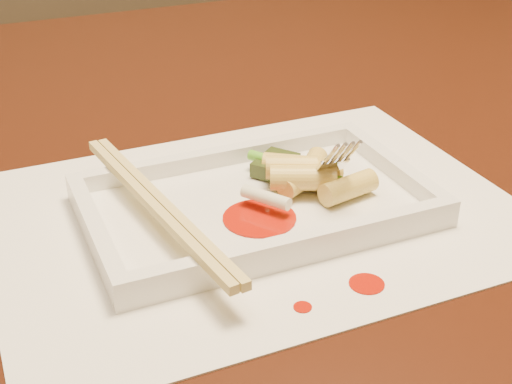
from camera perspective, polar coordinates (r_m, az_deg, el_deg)
name	(u,v)px	position (r m, az deg, el deg)	size (l,w,h in m)	color
table	(228,209)	(0.76, -2.27, -1.33)	(1.40, 0.90, 0.75)	black
placemat	(256,213)	(0.55, 0.00, -1.69)	(0.40, 0.30, 0.00)	white
sauce_splatter_a	(367,284)	(0.48, 8.85, -7.27)	(0.02, 0.02, 0.00)	#AF1405
sauce_splatter_b	(303,307)	(0.46, 3.75, -9.17)	(0.01, 0.01, 0.00)	#AF1405
plate_base	(256,208)	(0.55, 0.00, -1.27)	(0.26, 0.16, 0.01)	white
plate_rim_far	(221,156)	(0.61, -2.79, 2.87)	(0.26, 0.01, 0.01)	white
plate_rim_near	(299,244)	(0.49, 3.47, -4.18)	(0.26, 0.01, 0.01)	white
plate_rim_left	(95,230)	(0.52, -12.74, -2.96)	(0.01, 0.14, 0.01)	white
plate_rim_right	(393,166)	(0.60, 10.92, 2.05)	(0.01, 0.14, 0.01)	white
veg_piece	(275,165)	(0.59, 1.57, 2.18)	(0.04, 0.03, 0.01)	black
scallion_white	(266,197)	(0.53, 0.80, -0.44)	(0.01, 0.01, 0.04)	#EAEACC
scallion_green	(294,168)	(0.57, 3.05, 1.96)	(0.01, 0.01, 0.09)	#449E19
chopstick_a	(152,205)	(0.52, -8.35, -1.03)	(0.01, 0.24, 0.01)	#D6BE6B
chopstick_b	(162,203)	(0.52, -7.50, -0.86)	(0.01, 0.24, 0.01)	#D6BE6B
fork	(329,92)	(0.56, 5.89, 7.95)	(0.09, 0.10, 0.14)	silver
sauce_blob_0	(259,218)	(0.53, 0.28, -2.09)	(0.06, 0.06, 0.00)	#AF1405
rice_cake_0	(311,180)	(0.56, 4.44, 0.94)	(0.02, 0.02, 0.04)	#E8D86C
rice_cake_1	(312,168)	(0.58, 4.48, 1.90)	(0.02, 0.02, 0.05)	#E8D86C
rice_cake_2	(303,178)	(0.55, 3.79, 1.12)	(0.02, 0.02, 0.05)	#E8D86C
rice_cake_3	(311,176)	(0.57, 4.41, 1.28)	(0.02, 0.02, 0.05)	#E8D86C
rice_cake_4	(348,187)	(0.55, 7.41, 0.36)	(0.02, 0.02, 0.05)	#E8D86C
rice_cake_5	(291,168)	(0.57, 2.85, 1.97)	(0.02, 0.02, 0.04)	#E8D86C
rice_cake_6	(290,165)	(0.58, 2.76, 2.17)	(0.02, 0.02, 0.04)	#E8D86C
rice_cake_7	(302,180)	(0.56, 3.70, 1.00)	(0.02, 0.02, 0.04)	#E8D86C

